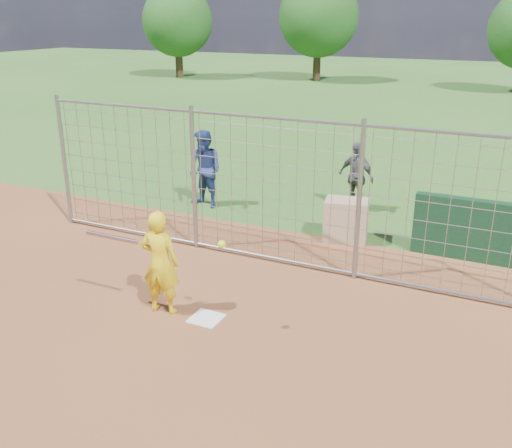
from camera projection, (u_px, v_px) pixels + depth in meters
The scene contains 10 objects.
ground at pixel (213, 313), 8.23m from camera, with size 100.00×100.00×0.00m, color #2D591E.
infield_dirt at pixel (64, 446), 5.69m from camera, with size 18.00×18.00×0.00m, color brown.
home_plate at pixel (206, 318), 8.06m from camera, with size 0.43×0.43×0.02m, color silver.
dugout_wall at pixel (491, 233), 9.70m from camera, with size 2.60×0.20×1.10m, color #11381E.
batter at pixel (160, 263), 8.00m from camera, with size 0.56×0.37×1.54m, color yellow.
bystander_a at pixel (205, 169), 12.46m from camera, with size 0.83×0.64×1.70m, color navy.
bystander_b at pixel (356, 177), 12.23m from camera, with size 0.90×0.37×1.53m, color #535257.
equipment_bin at pixel (346, 220), 10.72m from camera, with size 0.80×0.55×0.80m, color tan.
equipment_in_play at pixel (137, 239), 7.66m from camera, with size 2.11×0.25×0.21m.
backstop_fence at pixel (271, 193), 9.48m from camera, with size 9.08×0.08×2.60m.
Camera 1 is at (3.71, -6.28, 4.07)m, focal length 40.00 mm.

